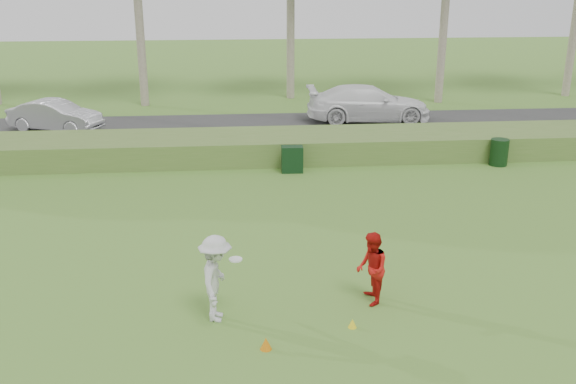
{
  "coord_description": "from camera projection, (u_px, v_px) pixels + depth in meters",
  "views": [
    {
      "loc": [
        -1.42,
        -11.72,
        6.65
      ],
      "look_at": [
        0.0,
        4.0,
        1.3
      ],
      "focal_mm": 40.0,
      "sensor_mm": 36.0,
      "label": 1
    }
  ],
  "objects": [
    {
      "name": "reed_strip",
      "position": [
        269.0,
        146.0,
        24.48
      ],
      "size": [
        80.0,
        3.0,
        0.9
      ],
      "primitive_type": "cube",
      "color": "#4D712D",
      "rests_on": "ground"
    },
    {
      "name": "park_road",
      "position": [
        262.0,
        128.0,
        29.33
      ],
      "size": [
        80.0,
        6.0,
        0.06
      ],
      "primitive_type": "cube",
      "color": "#2D2D2D",
      "rests_on": "ground"
    },
    {
      "name": "utility_cabinet",
      "position": [
        292.0,
        159.0,
        22.68
      ],
      "size": [
        0.76,
        0.48,
        0.94
      ],
      "primitive_type": "cube",
      "rotation": [
        0.0,
        0.0,
        -0.02
      ],
      "color": "black",
      "rests_on": "ground"
    },
    {
      "name": "player_red",
      "position": [
        372.0,
        269.0,
        13.48
      ],
      "size": [
        0.62,
        0.79,
        1.58
      ],
      "primitive_type": "imported",
      "rotation": [
        0.0,
        0.0,
        -1.6
      ],
      "color": "red",
      "rests_on": "ground"
    },
    {
      "name": "trash_bin",
      "position": [
        499.0,
        152.0,
        23.5
      ],
      "size": [
        0.79,
        0.79,
        0.98
      ],
      "primitive_type": "cylinder",
      "rotation": [
        0.0,
        0.0,
        -0.24
      ],
      "color": "black",
      "rests_on": "ground"
    },
    {
      "name": "car_right",
      "position": [
        368.0,
        103.0,
        30.29
      ],
      "size": [
        5.86,
        2.54,
        1.68
      ],
      "primitive_type": "imported",
      "rotation": [
        0.0,
        0.0,
        1.54
      ],
      "color": "white",
      "rests_on": "park_road"
    },
    {
      "name": "cone_yellow",
      "position": [
        352.0,
        323.0,
        12.72
      ],
      "size": [
        0.17,
        0.17,
        0.19
      ],
      "primitive_type": "cone",
      "color": "yellow",
      "rests_on": "ground"
    },
    {
      "name": "ground",
      "position": [
        305.0,
        313.0,
        13.31
      ],
      "size": [
        120.0,
        120.0,
        0.0
      ],
      "primitive_type": "plane",
      "color": "#437527",
      "rests_on": "ground"
    },
    {
      "name": "cone_orange",
      "position": [
        266.0,
        343.0,
        11.97
      ],
      "size": [
        0.22,
        0.22,
        0.24
      ],
      "primitive_type": "cone",
      "color": "orange",
      "rests_on": "ground"
    },
    {
      "name": "car_mid",
      "position": [
        55.0,
        116.0,
        28.41
      ],
      "size": [
        4.37,
        2.78,
        1.36
      ],
      "primitive_type": "imported",
      "rotation": [
        0.0,
        0.0,
        1.22
      ],
      "color": "silver",
      "rests_on": "park_road"
    },
    {
      "name": "player_white",
      "position": [
        216.0,
        278.0,
        12.79
      ],
      "size": [
        0.94,
        1.25,
        1.81
      ],
      "rotation": [
        0.0,
        0.0,
        1.44
      ],
      "color": "silver",
      "rests_on": "ground"
    }
  ]
}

